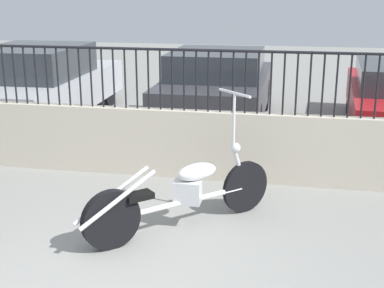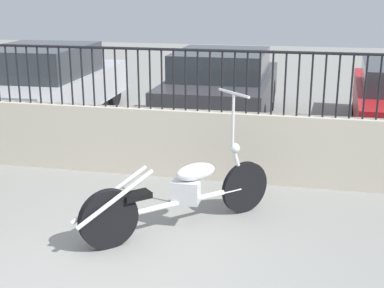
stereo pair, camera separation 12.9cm
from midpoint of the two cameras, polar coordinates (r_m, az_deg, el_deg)
ground_plane at (r=4.73m, az=-8.90°, el=-14.75°), size 40.00×40.00×0.00m
low_wall at (r=7.04m, az=-0.77°, el=0.05°), size 10.96×0.18×0.90m
fence_railing at (r=6.83m, az=-0.80°, el=7.84°), size 10.96×0.04×0.79m
motorcycle_white at (r=5.48m, az=-1.26°, el=-5.43°), size 1.72×1.67×1.39m
car_silver at (r=10.41m, az=-15.13°, el=6.25°), size 2.02×4.53×1.42m
car_dark_grey at (r=9.86m, az=3.63°, el=6.13°), size 1.78×3.97×1.35m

